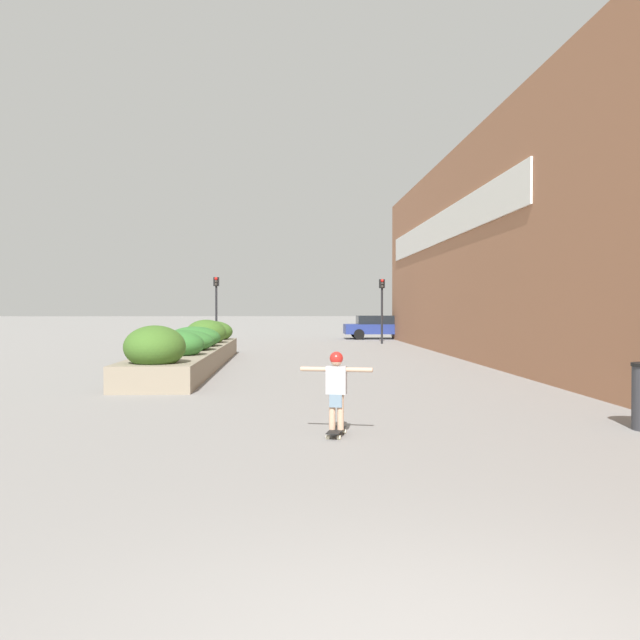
{
  "coord_description": "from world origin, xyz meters",
  "views": [
    {
      "loc": [
        -0.75,
        -3.52,
        1.84
      ],
      "look_at": [
        -0.01,
        12.03,
        1.57
      ],
      "focal_mm": 40.0,
      "sensor_mm": 36.0,
      "label": 1
    }
  ],
  "objects_px": {
    "traffic_light_right": "(382,299)",
    "skateboarder": "(336,382)",
    "traffic_light_left": "(216,298)",
    "skateboard": "(336,431)",
    "car_leftmost": "(485,326)",
    "car_center_left": "(378,327)"
  },
  "relations": [
    {
      "from": "traffic_light_right",
      "to": "skateboarder",
      "type": "bearing_deg",
      "value": -99.1
    },
    {
      "from": "skateboarder",
      "to": "traffic_light_left",
      "type": "distance_m",
      "value": 26.53
    },
    {
      "from": "skateboarder",
      "to": "traffic_light_right",
      "type": "distance_m",
      "value": 26.23
    },
    {
      "from": "skateboard",
      "to": "skateboarder",
      "type": "height_order",
      "value": "skateboarder"
    },
    {
      "from": "skateboard",
      "to": "traffic_light_left",
      "type": "bearing_deg",
      "value": 113.18
    },
    {
      "from": "skateboarder",
      "to": "traffic_light_right",
      "type": "xyz_separation_m",
      "value": [
        4.14,
        25.86,
        1.48
      ]
    },
    {
      "from": "car_leftmost",
      "to": "traffic_light_left",
      "type": "distance_m",
      "value": 16.38
    },
    {
      "from": "traffic_light_left",
      "to": "skateboard",
      "type": "bearing_deg",
      "value": -80.74
    },
    {
      "from": "skateboard",
      "to": "skateboarder",
      "type": "relative_size",
      "value": 0.64
    },
    {
      "from": "skateboarder",
      "to": "car_leftmost",
      "type": "relative_size",
      "value": 0.27
    },
    {
      "from": "traffic_light_left",
      "to": "traffic_light_right",
      "type": "xyz_separation_m",
      "value": [
        8.4,
        -0.28,
        -0.06
      ]
    },
    {
      "from": "car_center_left",
      "to": "traffic_light_left",
      "type": "xyz_separation_m",
      "value": [
        -8.91,
        -5.25,
        1.59
      ]
    },
    {
      "from": "skateboarder",
      "to": "car_leftmost",
      "type": "bearing_deg",
      "value": 84.67
    },
    {
      "from": "skateboard",
      "to": "car_center_left",
      "type": "height_order",
      "value": "car_center_left"
    },
    {
      "from": "skateboarder",
      "to": "traffic_light_right",
      "type": "relative_size",
      "value": 0.34
    },
    {
      "from": "car_leftmost",
      "to": "skateboarder",
      "type": "bearing_deg",
      "value": 160.75
    },
    {
      "from": "skateboard",
      "to": "car_center_left",
      "type": "relative_size",
      "value": 0.18
    },
    {
      "from": "skateboarder",
      "to": "car_center_left",
      "type": "xyz_separation_m",
      "value": [
        4.65,
        31.39,
        -0.05
      ]
    },
    {
      "from": "car_center_left",
      "to": "traffic_light_right",
      "type": "distance_m",
      "value": 5.76
    },
    {
      "from": "car_leftmost",
      "to": "car_center_left",
      "type": "xyz_separation_m",
      "value": [
        -6.42,
        -0.3,
        -0.02
      ]
    },
    {
      "from": "skateboarder",
      "to": "skateboard",
      "type": "bearing_deg",
      "value": -76.08
    },
    {
      "from": "car_leftmost",
      "to": "traffic_light_right",
      "type": "xyz_separation_m",
      "value": [
        -6.93,
        -5.83,
        1.5
      ]
    }
  ]
}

